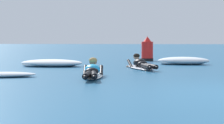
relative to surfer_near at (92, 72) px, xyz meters
name	(u,v)px	position (x,y,z in m)	size (l,w,h in m)	color
ground_plane	(197,63)	(3.29, 7.15, -0.14)	(120.00, 120.00, 0.00)	#235B84
surfer_near	(92,72)	(0.00, 0.00, 0.00)	(0.75, 2.54, 0.53)	white
surfer_far	(141,65)	(1.11, 3.22, -0.01)	(1.26, 2.61, 0.54)	silver
whitewater_mid_left	(184,61)	(2.65, 5.75, 0.00)	(2.02, 1.13, 0.30)	white
whitewater_back	(52,63)	(-2.09, 4.02, -0.02)	(2.23, 1.13, 0.26)	white
channel_marker_buoy	(147,51)	(1.19, 8.23, 0.30)	(0.54, 0.54, 1.10)	red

